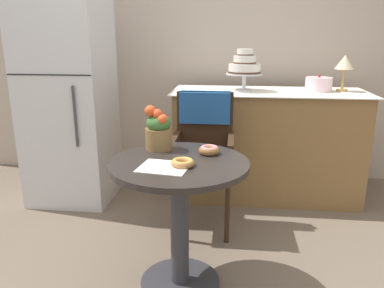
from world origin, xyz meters
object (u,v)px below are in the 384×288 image
cafe_table (179,199)px  flower_vase (159,129)px  donut_mid (209,150)px  refrigerator (69,98)px  donut_front (183,162)px  table_lamp (345,64)px  wicker_chair (204,138)px  tiered_cake_stand (245,66)px  round_layer_cake (319,84)px

cafe_table → flower_vase: flower_vase is taller
donut_mid → flower_vase: 0.31m
cafe_table → refrigerator: bearing=133.7°
donut_front → donut_mid: bearing=61.7°
flower_vase → table_lamp: size_ratio=0.88×
cafe_table → table_lamp: table_lamp is taller
wicker_chair → flower_vase: 0.62m
cafe_table → wicker_chair: bearing=84.9°
donut_front → flower_vase: size_ratio=0.47×
flower_vase → donut_mid: bearing=-12.2°
cafe_table → tiered_cake_stand: 1.47m
cafe_table → refrigerator: (-1.05, 1.10, 0.34)m
refrigerator → tiered_cake_stand: bearing=8.2°
round_layer_cake → tiered_cake_stand: bearing=-176.0°
wicker_chair → refrigerator: bearing=160.5°
donut_mid → refrigerator: (-1.19, 0.96, 0.11)m
round_layer_cake → refrigerator: size_ratio=0.12×
cafe_table → round_layer_cake: size_ratio=3.44×
flower_vase → tiered_cake_stand: tiered_cake_stand is taller
flower_vase → cafe_table: bearing=-54.9°
tiered_cake_stand → round_layer_cake: 0.61m
donut_mid → round_layer_cake: 1.46m
flower_vase → refrigerator: size_ratio=0.15×
cafe_table → tiered_cake_stand: tiered_cake_stand is taller
donut_mid → refrigerator: refrigerator is taller
flower_vase → tiered_cake_stand: (0.49, 1.10, 0.26)m
wicker_chair → flower_vase: bearing=-113.0°
flower_vase → round_layer_cake: size_ratio=1.20×
flower_vase → refrigerator: 1.28m
wicker_chair → flower_vase: flower_vase is taller
wicker_chair → tiered_cake_stand: (0.28, 0.55, 0.45)m
round_layer_cake → refrigerator: (-1.99, -0.24, -0.11)m
donut_front → round_layer_cake: size_ratio=0.56×
donut_front → tiered_cake_stand: bearing=77.0°
flower_vase → tiered_cake_stand: 1.23m
cafe_table → donut_mid: bearing=44.2°
wicker_chair → donut_mid: bearing=-84.8°
donut_mid → round_layer_cake: size_ratio=0.54×
table_lamp → refrigerator: bearing=-173.2°
cafe_table → refrigerator: size_ratio=0.42×
table_lamp → cafe_table: bearing=-129.7°
cafe_table → tiered_cake_stand: bearing=75.1°
donut_mid → wicker_chair: bearing=97.2°
cafe_table → round_layer_cake: (0.94, 1.34, 0.45)m
tiered_cake_stand → flower_vase: bearing=-114.0°
table_lamp → wicker_chair: bearing=-150.2°
donut_mid → cafe_table: bearing=-135.8°
wicker_chair → refrigerator: size_ratio=0.56×
wicker_chair → donut_front: wicker_chair is taller
round_layer_cake → donut_front: bearing=-122.8°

